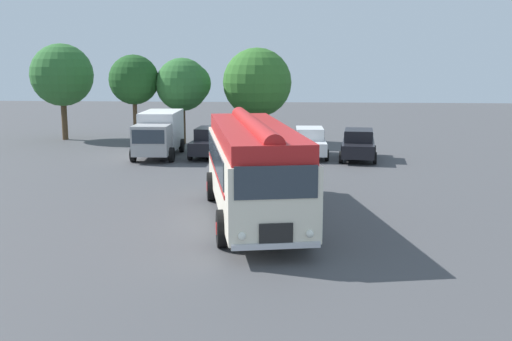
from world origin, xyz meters
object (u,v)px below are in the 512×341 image
(car_mid_right, at_px, (310,142))
(box_van, at_px, (159,132))
(car_mid_left, at_px, (255,144))
(vintage_bus, at_px, (253,164))
(car_near_left, at_px, (211,142))
(car_far_right, at_px, (358,144))

(car_mid_right, distance_m, box_van, 8.57)
(car_mid_left, bearing_deg, car_mid_right, 14.69)
(vintage_bus, xyz_separation_m, car_near_left, (-3.44, 13.29, -1.05))
(car_far_right, height_order, box_van, box_van)
(vintage_bus, distance_m, car_mid_left, 12.90)
(car_mid_right, bearing_deg, vintage_bus, -98.99)
(car_mid_left, bearing_deg, box_van, 174.03)
(car_near_left, relative_size, box_van, 0.73)
(car_mid_right, xyz_separation_m, car_far_right, (2.67, -0.72, 0.00))
(car_far_right, distance_m, box_van, 11.24)
(vintage_bus, height_order, car_mid_left, vintage_bus)
(vintage_bus, bearing_deg, car_mid_left, 93.90)
(car_mid_left, height_order, box_van, box_van)
(car_near_left, distance_m, box_van, 3.00)
(vintage_bus, bearing_deg, car_mid_right, 81.01)
(car_far_right, relative_size, box_van, 0.75)
(vintage_bus, distance_m, car_far_right, 13.81)
(car_near_left, height_order, car_mid_right, same)
(vintage_bus, height_order, car_far_right, vintage_bus)
(car_far_right, bearing_deg, car_mid_left, -179.27)
(car_near_left, height_order, car_far_right, same)
(vintage_bus, xyz_separation_m, car_mid_left, (-0.87, 12.83, -1.05))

